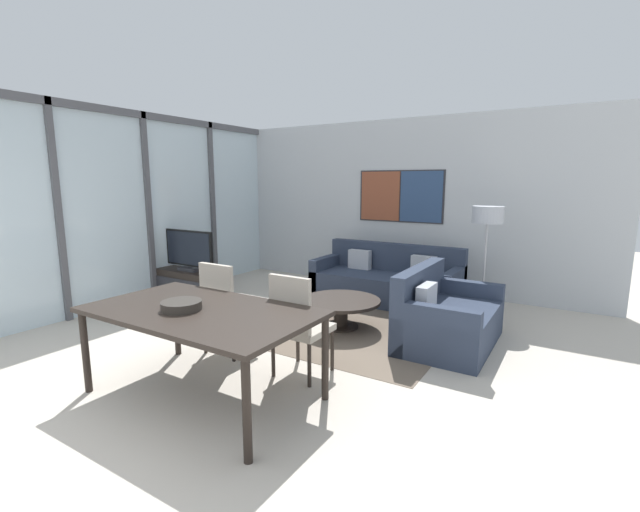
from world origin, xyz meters
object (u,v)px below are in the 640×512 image
television (189,251)px  dining_table (201,316)px  tv_console (191,285)px  sofa_side (443,319)px  fruit_bowl (181,305)px  dining_chair_left (225,304)px  dining_chair_centre (298,321)px  floor_lamp (487,222)px  sofa_main (387,283)px  coffee_table (341,306)px

television → dining_table: bearing=-39.8°
television → tv_console: bearing=-90.0°
sofa_side → fruit_bowl: sofa_side is taller
dining_table → dining_chair_left: bearing=121.9°
television → dining_chair_centre: size_ratio=0.99×
tv_console → floor_lamp: bearing=20.3°
tv_console → television: 0.53m
sofa_main → television: bearing=-149.6°
sofa_side → sofa_main: bearing=43.0°
dining_table → dining_chair_centre: 0.86m
floor_lamp → dining_chair_left: bearing=-126.3°
fruit_bowl → floor_lamp: size_ratio=0.22×
television → floor_lamp: size_ratio=0.66×
fruit_bowl → dining_chair_centre: bearing=53.5°
floor_lamp → coffee_table: bearing=-134.7°
dining_chair_left → fruit_bowl: (0.36, -0.86, 0.26)m
sofa_main → dining_table: bearing=-92.5°
fruit_bowl → tv_console: bearing=137.5°
sofa_main → dining_table: sofa_main is taller
dining_table → sofa_side: bearing=58.7°
dining_chair_left → dining_chair_centre: size_ratio=1.00×
sofa_main → fruit_bowl: bearing=-94.2°
sofa_side → dining_chair_left: bearing=129.0°
fruit_bowl → sofa_side: bearing=57.7°
tv_console → television: bearing=90.0°
sofa_side → dining_chair_centre: 1.81m
coffee_table → sofa_main: bearing=90.0°
fruit_bowl → sofa_main: bearing=85.8°
sofa_main → tv_console: bearing=-149.6°
dining_chair_centre → floor_lamp: bearing=69.1°
sofa_side → tv_console: bearing=93.3°
dining_table → floor_lamp: (1.54, 3.51, 0.58)m
tv_console → dining_chair_centre: size_ratio=1.33×
television → floor_lamp: bearing=20.2°
sofa_side → dining_table: bearing=148.7°
sofa_main → dining_table: (-0.15, -3.56, 0.42)m
television → fruit_bowl: size_ratio=2.96×
sofa_main → sofa_side: size_ratio=1.56×
sofa_main → coffee_table: 1.46m
tv_console → sofa_main: sofa_main is taller
dining_table → dining_chair_centre: size_ratio=1.97×
dining_chair_left → floor_lamp: 3.48m
television → floor_lamp: 4.28m
coffee_table → floor_lamp: 2.22m
tv_console → fruit_bowl: size_ratio=3.98×
coffee_table → fruit_bowl: (-0.27, -2.20, 0.53)m
coffee_table → tv_console: bearing=-178.5°
tv_console → sofa_side: sofa_side is taller
coffee_table → fruit_bowl: fruit_bowl is taller
dining_chair_centre → tv_console: bearing=155.5°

